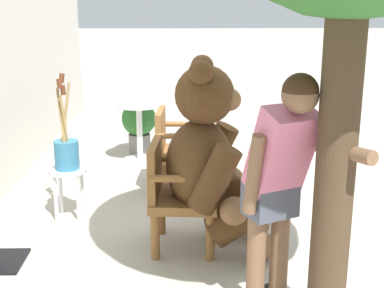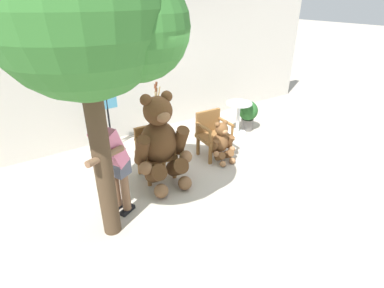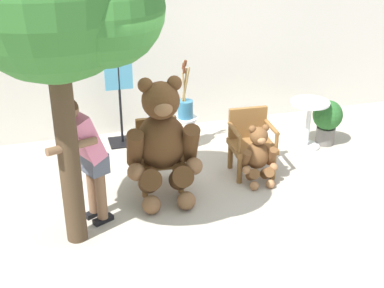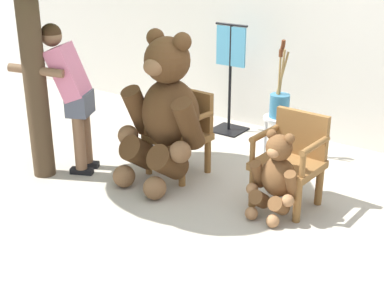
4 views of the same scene
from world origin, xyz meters
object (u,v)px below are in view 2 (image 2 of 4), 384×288
teddy_bear_small (222,142)px  brush_bucket (158,116)px  round_side_table (238,115)px  patio_tree (89,14)px  teddy_bear_large (161,141)px  wooden_chair_right (213,133)px  white_stool (159,128)px  clothing_display_stand (108,115)px  wooden_chair_left (154,150)px  potted_plant (248,113)px  person_visitor (111,158)px

teddy_bear_small → brush_bucket: size_ratio=0.91×
round_side_table → patio_tree: bearing=-157.3°
patio_tree → teddy_bear_large: bearing=33.3°
wooden_chair_right → white_stool: bearing=122.7°
round_side_table → clothing_display_stand: (-2.59, 0.90, 0.27)m
wooden_chair_left → teddy_bear_small: wooden_chair_left is taller
wooden_chair_left → potted_plant: wooden_chair_left is taller
brush_bucket → patio_tree: (-1.67, -1.93, 2.03)m
wooden_chair_left → person_visitor: person_visitor is taller
wooden_chair_left → teddy_bear_large: teddy_bear_large is taller
wooden_chair_left → round_side_table: size_ratio=1.19×
wooden_chair_left → brush_bucket: 1.17m
patio_tree → potted_plant: 4.58m
person_visitor → potted_plant: bearing=17.4°
person_visitor → clothing_display_stand: bearing=71.1°
wooden_chair_left → person_visitor: size_ratio=0.55×
white_stool → patio_tree: (-1.67, -1.93, 2.31)m
wooden_chair_right → clothing_display_stand: clothing_display_stand is taller
white_stool → round_side_table: 1.79m
wooden_chair_right → brush_bucket: 1.18m
teddy_bear_small → wooden_chair_right: bearing=88.8°
wooden_chair_right → teddy_bear_large: teddy_bear_large is taller
teddy_bear_large → patio_tree: patio_tree is taller
potted_plant → wooden_chair_right: bearing=-160.6°
brush_bucket → round_side_table: (1.71, -0.52, -0.19)m
wooden_chair_left → teddy_bear_small: bearing=-12.9°
teddy_bear_small → round_side_table: teddy_bear_small is taller
teddy_bear_large → clothing_display_stand: size_ratio=1.12×
white_stool → round_side_table: bearing=-16.8°
person_visitor → teddy_bear_small: bearing=9.1°
brush_bucket → potted_plant: 2.11m
wooden_chair_right → patio_tree: 3.32m
teddy_bear_large → clothing_display_stand: bearing=98.8°
teddy_bear_large → round_side_table: (2.34, 0.73, -0.30)m
wooden_chair_right → round_side_table: bearing=23.3°
wooden_chair_right → teddy_bear_small: bearing=-91.2°
teddy_bear_large → brush_bucket: 1.40m
teddy_bear_small → round_side_table: 1.32m
wooden_chair_right → clothing_display_stand: size_ratio=0.63×
teddy_bear_small → patio_tree: patio_tree is taller
clothing_display_stand → potted_plant: bearing=-16.6°
teddy_bear_large → patio_tree: (-1.05, -0.69, 1.92)m
round_side_table → clothing_display_stand: clothing_display_stand is taller
brush_bucket → potted_plant: (2.04, -0.49, -0.24)m
wooden_chair_left → clothing_display_stand: (-0.26, 1.36, 0.26)m
teddy_bear_large → round_side_table: bearing=17.3°
wooden_chair_left → teddy_bear_large: 0.39m
wooden_chair_right → teddy_bear_large: bearing=-168.2°
wooden_chair_left → clothing_display_stand: clothing_display_stand is taller
wooden_chair_right → clothing_display_stand: bearing=137.9°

